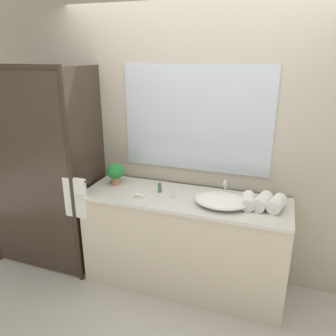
{
  "coord_description": "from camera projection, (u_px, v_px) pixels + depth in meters",
  "views": [
    {
      "loc": [
        0.72,
        -2.49,
        2.07
      ],
      "look_at": [
        -0.15,
        0.0,
        1.15
      ],
      "focal_mm": 34.92,
      "sensor_mm": 36.0,
      "label": 1
    }
  ],
  "objects": [
    {
      "name": "potted_plant",
      "position": [
        115.0,
        172.0,
        3.08
      ],
      "size": [
        0.17,
        0.17,
        0.21
      ],
      "color": "#B77A51",
      "rests_on": "vanity_cabinet"
    },
    {
      "name": "rolled_towel_far_edge",
      "position": [
        248.0,
        201.0,
        2.63
      ],
      "size": [
        0.12,
        0.22,
        0.1
      ],
      "primitive_type": "cylinder",
      "rotation": [
        1.57,
        0.0,
        0.08
      ],
      "color": "white",
      "rests_on": "vanity_cabinet"
    },
    {
      "name": "rolled_towel_near_edge",
      "position": [
        277.0,
        204.0,
        2.58
      ],
      "size": [
        0.16,
        0.23,
        0.11
      ],
      "primitive_type": "cylinder",
      "rotation": [
        1.57,
        0.0,
        -0.25
      ],
      "color": "white",
      "rests_on": "vanity_cabinet"
    },
    {
      "name": "faucet",
      "position": [
        225.0,
        191.0,
        2.82
      ],
      "size": [
        0.17,
        0.14,
        0.16
      ],
      "color": "silver",
      "rests_on": "vanity_cabinet"
    },
    {
      "name": "amenity_bottle_conditioner",
      "position": [
        160.0,
        188.0,
        2.92
      ],
      "size": [
        0.03,
        0.03,
        0.09
      ],
      "color": "#4C7056",
      "rests_on": "vanity_cabinet"
    },
    {
      "name": "wall_back_with_mirror",
      "position": [
        196.0,
        142.0,
        3.0
      ],
      "size": [
        4.4,
        0.06,
        2.6
      ],
      "color": "#B2A893",
      "rests_on": "ground_plane"
    },
    {
      "name": "vanity_cabinet",
      "position": [
        184.0,
        241.0,
        2.99
      ],
      "size": [
        1.8,
        0.58,
        0.9
      ],
      "color": "beige",
      "rests_on": "ground_plane"
    },
    {
      "name": "sink_basin",
      "position": [
        221.0,
        200.0,
        2.67
      ],
      "size": [
        0.45,
        0.35,
        0.09
      ],
      "primitive_type": "ellipsoid",
      "color": "white",
      "rests_on": "vanity_cabinet"
    },
    {
      "name": "soap_dish",
      "position": [
        138.0,
        196.0,
        2.82
      ],
      "size": [
        0.1,
        0.07,
        0.04
      ],
      "color": "silver",
      "rests_on": "vanity_cabinet"
    },
    {
      "name": "rolled_towel_middle",
      "position": [
        262.0,
        201.0,
        2.62
      ],
      "size": [
        0.16,
        0.25,
        0.11
      ],
      "primitive_type": "cylinder",
      "rotation": [
        1.57,
        0.0,
        -0.25
      ],
      "color": "white",
      "rests_on": "vanity_cabinet"
    },
    {
      "name": "amenity_bottle_shampoo",
      "position": [
        173.0,
        193.0,
        2.8
      ],
      "size": [
        0.03,
        0.03,
        0.1
      ],
      "color": "silver",
      "rests_on": "vanity_cabinet"
    },
    {
      "name": "shower_enclosure",
      "position": [
        47.0,
        174.0,
        3.02
      ],
      "size": [
        1.2,
        0.59,
        2.0
      ],
      "color": "#2D2319",
      "rests_on": "ground_plane"
    },
    {
      "name": "ground_plane",
      "position": [
        183.0,
        283.0,
        3.13
      ],
      "size": [
        8.0,
        8.0,
        0.0
      ],
      "primitive_type": "plane",
      "color": "#B7B2A8"
    }
  ]
}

